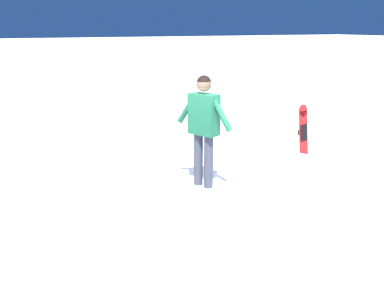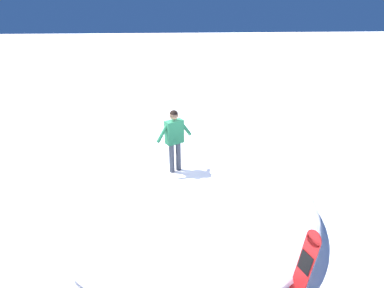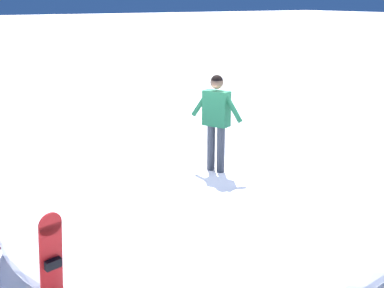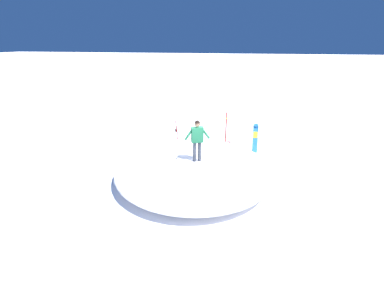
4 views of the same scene
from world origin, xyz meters
name	(u,v)px [view 3 (image 3 of 4)]	position (x,y,z in m)	size (l,w,h in m)	color
ground	(209,225)	(0.00, 0.00, 0.00)	(240.00, 240.00, 0.00)	white
snow_mound	(206,204)	(-0.13, 0.14, 0.49)	(6.80, 6.57, 0.97)	white
snowboarder_standing	(216,115)	(0.08, -0.19, 1.99)	(0.97, 0.48, 1.70)	#333842
snowboard_primary_upright	(52,276)	(-1.67, 3.28, 0.87)	(0.25, 0.32, 1.68)	red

